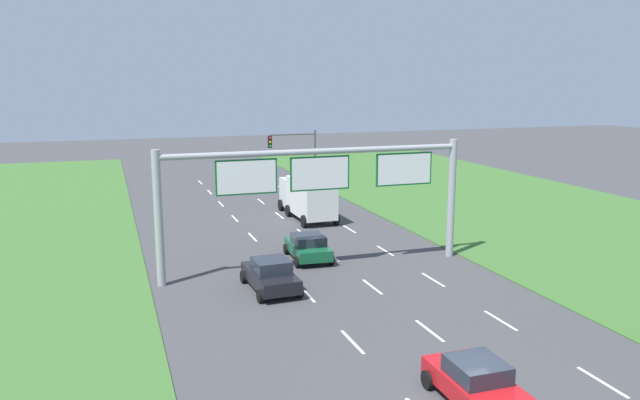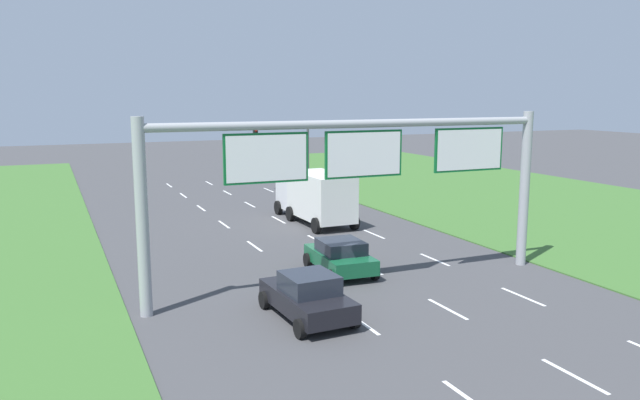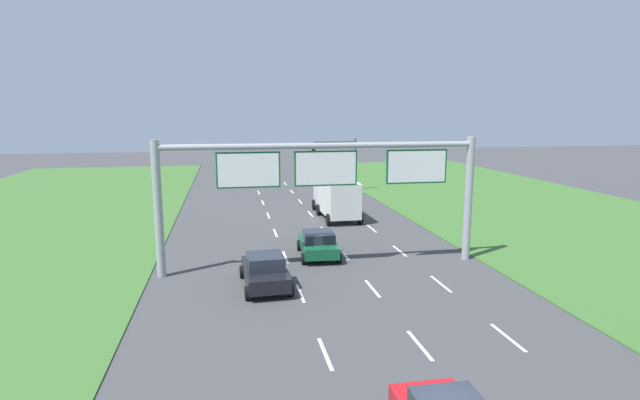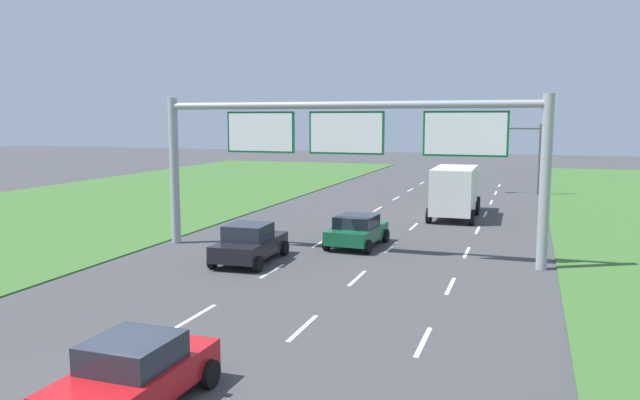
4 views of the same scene
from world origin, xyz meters
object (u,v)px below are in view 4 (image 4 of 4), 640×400
(car_near_red, at_px, (250,243))
(traffic_light_mast, at_px, (514,146))
(car_lead_silver, at_px, (357,230))
(car_mid_lane, at_px, (134,374))
(box_truck, at_px, (456,190))
(sign_gantry, at_px, (347,143))

(car_near_red, bearing_deg, traffic_light_mast, 68.25)
(car_lead_silver, distance_m, car_mid_lane, 17.64)
(box_truck, bearing_deg, car_mid_lane, -97.52)
(car_lead_silver, relative_size, sign_gantry, 0.24)
(car_near_red, distance_m, car_mid_lane, 13.51)
(traffic_light_mast, bearing_deg, car_near_red, -109.24)
(car_mid_lane, relative_size, box_truck, 0.54)
(car_near_red, height_order, sign_gantry, sign_gantry)
(car_near_red, height_order, traffic_light_mast, traffic_light_mast)
(car_lead_silver, bearing_deg, car_near_red, -123.73)
(car_near_red, xyz_separation_m, sign_gantry, (3.50, 2.54, 4.14))
(car_lead_silver, height_order, traffic_light_mast, traffic_light_mast)
(car_near_red, relative_size, car_mid_lane, 1.08)
(car_near_red, height_order, car_lead_silver, car_near_red)
(car_near_red, relative_size, sign_gantry, 0.25)
(box_truck, distance_m, sign_gantry, 13.51)
(sign_gantry, bearing_deg, box_truck, 75.30)
(car_mid_lane, bearing_deg, car_near_red, 105.56)
(box_truck, bearing_deg, sign_gantry, -105.45)
(traffic_light_mast, bearing_deg, car_mid_lane, -98.78)
(car_mid_lane, bearing_deg, car_lead_silver, 90.74)
(car_mid_lane, height_order, box_truck, box_truck)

